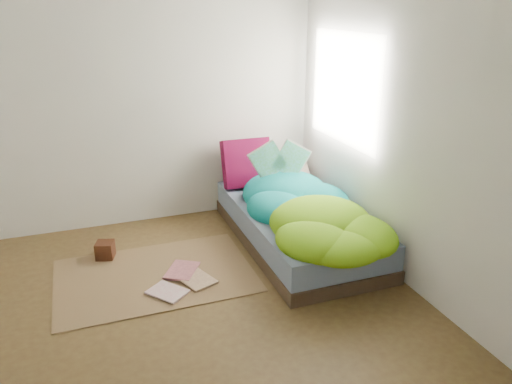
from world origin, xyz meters
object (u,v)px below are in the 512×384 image
at_px(wooden_box, 105,250).
at_px(floor_book_b, 169,270).
at_px(open_book, 280,150).
at_px(pillow_magenta, 247,163).
at_px(floor_book_a, 158,299).
at_px(bed, 297,226).

height_order(wooden_box, floor_book_b, wooden_box).
relative_size(open_book, floor_book_b, 1.55).
bearing_deg(wooden_box, floor_book_b, -41.95).
relative_size(open_book, wooden_box, 3.25).
bearing_deg(pillow_magenta, wooden_box, -160.83).
bearing_deg(pillow_magenta, open_book, -65.56).
height_order(wooden_box, floor_book_a, wooden_box).
xyz_separation_m(pillow_magenta, open_book, (0.19, -0.44, 0.24)).
relative_size(floor_book_a, floor_book_b, 0.93).
distance_m(bed, pillow_magenta, 0.91).
height_order(bed, wooden_box, bed).
height_order(bed, floor_book_b, bed).
height_order(bed, floor_book_a, bed).
xyz_separation_m(bed, pillow_magenta, (-0.23, 0.77, 0.42)).
distance_m(bed, wooden_box, 1.76).
height_order(floor_book_a, floor_book_b, floor_book_b).
xyz_separation_m(pillow_magenta, floor_book_a, (-1.17, -1.32, -0.56)).
bearing_deg(pillow_magenta, floor_book_a, -130.30).
bearing_deg(open_book, floor_book_b, -148.90).
relative_size(pillow_magenta, floor_book_a, 1.70).
xyz_separation_m(bed, floor_book_b, (-1.25, -0.15, -0.14)).
xyz_separation_m(floor_book_a, floor_book_b, (0.16, 0.41, 0.00)).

